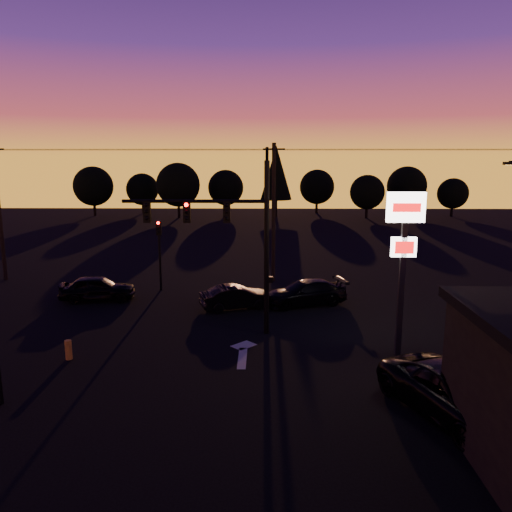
{
  "coord_description": "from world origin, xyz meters",
  "views": [
    {
      "loc": [
        1.37,
        -18.31,
        8.22
      ],
      "look_at": [
        1.0,
        5.0,
        3.5
      ],
      "focal_mm": 35.0,
      "sensor_mm": 36.0,
      "label": 1
    }
  ],
  "objects": [
    {
      "name": "tree_5",
      "position": [
        9.0,
        54.0,
        3.75
      ],
      "size": [
        4.95,
        4.95,
        6.22
      ],
      "color": "black",
      "rests_on": "ground"
    },
    {
      "name": "tree_0",
      "position": [
        -22.0,
        50.0,
        4.06
      ],
      "size": [
        5.36,
        5.36,
        6.74
      ],
      "color": "black",
      "rests_on": "ground"
    },
    {
      "name": "tree_8",
      "position": [
        27.0,
        50.0,
        3.12
      ],
      "size": [
        4.12,
        4.12,
        5.19
      ],
      "color": "black",
      "rests_on": "ground"
    },
    {
      "name": "tree_1",
      "position": [
        -16.0,
        53.0,
        3.43
      ],
      "size": [
        4.54,
        4.54,
        5.71
      ],
      "color": "black",
      "rests_on": "ground"
    },
    {
      "name": "tree_2",
      "position": [
        -10.0,
        48.0,
        4.37
      ],
      "size": [
        5.77,
        5.78,
        7.26
      ],
      "color": "black",
      "rests_on": "ground"
    },
    {
      "name": "traffic_signal_mast",
      "position": [
        -0.1,
        3.99,
        4.94
      ],
      "size": [
        6.79,
        0.52,
        8.58
      ],
      "color": "black",
      "rests_on": "ground"
    },
    {
      "name": "tree_3",
      "position": [
        -4.0,
        52.0,
        3.75
      ],
      "size": [
        4.95,
        4.95,
        6.22
      ],
      "color": "black",
      "rests_on": "ground"
    },
    {
      "name": "car_mid",
      "position": [
        -0.11,
        7.82,
        0.64
      ],
      "size": [
        4.12,
        2.58,
        1.28
      ],
      "primitive_type": "imported",
      "rotation": [
        0.0,
        0.0,
        1.91
      ],
      "color": "black",
      "rests_on": "ground"
    },
    {
      "name": "bollard",
      "position": [
        -6.61,
        0.78,
        0.41
      ],
      "size": [
        0.27,
        0.27,
        0.82
      ],
      "primitive_type": "cylinder",
      "color": "gold",
      "rests_on": "ground"
    },
    {
      "name": "power_wires",
      "position": [
        2.0,
        14.0,
        8.57
      ],
      "size": [
        36.0,
        1.22,
        0.07
      ],
      "color": "black",
      "rests_on": "ground"
    },
    {
      "name": "tree_4",
      "position": [
        3.0,
        49.0,
        5.93
      ],
      "size": [
        4.18,
        4.18,
        9.5
      ],
      "color": "black",
      "rests_on": "ground"
    },
    {
      "name": "utility_pole_1",
      "position": [
        2.0,
        14.0,
        4.59
      ],
      "size": [
        1.4,
        0.26,
        9.0
      ],
      "color": "black",
      "rests_on": "ground"
    },
    {
      "name": "car_left",
      "position": [
        -8.19,
        9.28,
        0.72
      ],
      "size": [
        4.39,
        2.23,
        1.43
      ],
      "primitive_type": "imported",
      "rotation": [
        0.0,
        0.0,
        1.7
      ],
      "color": "black",
      "rests_on": "ground"
    },
    {
      "name": "secondary_signal",
      "position": [
        -5.0,
        11.49,
        2.86
      ],
      "size": [
        0.3,
        0.31,
        4.35
      ],
      "color": "black",
      "rests_on": "ground"
    },
    {
      "name": "pylon_sign",
      "position": [
        7.0,
        1.5,
        4.91
      ],
      "size": [
        1.5,
        0.28,
        6.8
      ],
      "color": "black",
      "rests_on": "ground"
    },
    {
      "name": "lane_arrow",
      "position": [
        0.5,
        1.67,
        0.01
      ],
      "size": [
        1.2,
        3.1,
        0.01
      ],
      "color": "beige",
      "rests_on": "ground"
    },
    {
      "name": "tree_7",
      "position": [
        21.0,
        51.0,
        4.06
      ],
      "size": [
        5.36,
        5.36,
        6.74
      ],
      "color": "black",
      "rests_on": "ground"
    },
    {
      "name": "ground",
      "position": [
        0.0,
        0.0,
        0.0
      ],
      "size": [
        120.0,
        120.0,
        0.0
      ],
      "primitive_type": "plane",
      "color": "black",
      "rests_on": "ground"
    },
    {
      "name": "tree_6",
      "position": [
        15.0,
        48.0,
        3.43
      ],
      "size": [
        4.54,
        4.54,
        5.71
      ],
      "color": "black",
      "rests_on": "ground"
    },
    {
      "name": "suv_parked",
      "position": [
        7.51,
        -3.55,
        0.77
      ],
      "size": [
        4.48,
        6.11,
        1.54
      ],
      "primitive_type": "imported",
      "rotation": [
        0.0,
        0.0,
        0.39
      ],
      "color": "black",
      "rests_on": "ground"
    },
    {
      "name": "car_right",
      "position": [
        3.69,
        8.62,
        0.68
      ],
      "size": [
        5.08,
        3.27,
        1.37
      ],
      "primitive_type": "imported",
      "rotation": [
        0.0,
        0.0,
        -1.26
      ],
      "color": "black",
      "rests_on": "ground"
    }
  ]
}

